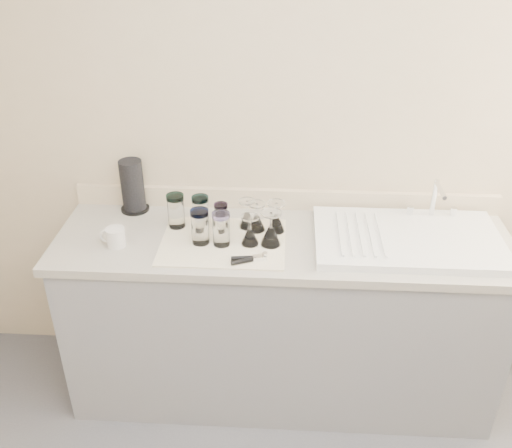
# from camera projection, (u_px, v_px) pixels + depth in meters

# --- Properties ---
(room_envelope) EXTENTS (3.54, 3.50, 2.52)m
(room_envelope) POSITION_uv_depth(u_px,v_px,m) (281.00, 271.00, 1.20)
(room_envelope) COLOR #4F4F54
(room_envelope) RESTS_ON ground
(counter_unit) EXTENTS (2.06, 0.62, 0.90)m
(counter_unit) POSITION_uv_depth(u_px,v_px,m) (281.00, 317.00, 2.79)
(counter_unit) COLOR gray
(counter_unit) RESTS_ON ground
(sink_unit) EXTENTS (0.82, 0.50, 0.22)m
(sink_unit) POSITION_uv_depth(u_px,v_px,m) (408.00, 238.00, 2.53)
(sink_unit) COLOR white
(sink_unit) RESTS_ON counter_unit
(dish_towel) EXTENTS (0.55, 0.42, 0.01)m
(dish_towel) POSITION_uv_depth(u_px,v_px,m) (223.00, 242.00, 2.53)
(dish_towel) COLOR white
(dish_towel) RESTS_ON counter_unit
(tumbler_teal) EXTENTS (0.08, 0.08, 0.16)m
(tumbler_teal) POSITION_uv_depth(u_px,v_px,m) (176.00, 211.00, 2.60)
(tumbler_teal) COLOR white
(tumbler_teal) RESTS_ON dish_towel
(tumbler_cyan) EXTENTS (0.08, 0.08, 0.15)m
(tumbler_cyan) POSITION_uv_depth(u_px,v_px,m) (201.00, 212.00, 2.60)
(tumbler_cyan) COLOR white
(tumbler_cyan) RESTS_ON dish_towel
(tumbler_purple) EXTENTS (0.06, 0.06, 0.12)m
(tumbler_purple) POSITION_uv_depth(u_px,v_px,m) (221.00, 216.00, 2.60)
(tumbler_purple) COLOR white
(tumbler_purple) RESTS_ON dish_towel
(tumbler_blue) EXTENTS (0.08, 0.08, 0.16)m
(tumbler_blue) POSITION_uv_depth(u_px,v_px,m) (200.00, 226.00, 2.48)
(tumbler_blue) COLOR white
(tumbler_blue) RESTS_ON dish_towel
(tumbler_lavender) EXTENTS (0.08, 0.08, 0.16)m
(tumbler_lavender) POSITION_uv_depth(u_px,v_px,m) (221.00, 229.00, 2.47)
(tumbler_lavender) COLOR white
(tumbler_lavender) RESTS_ON dish_towel
(goblet_back_left) EXTENTS (0.08, 0.08, 0.14)m
(goblet_back_left) POSITION_uv_depth(u_px,v_px,m) (257.00, 221.00, 2.59)
(goblet_back_left) COLOR white
(goblet_back_left) RESTS_ON dish_towel
(goblet_back_right) EXTENTS (0.08, 0.08, 0.15)m
(goblet_back_right) POSITION_uv_depth(u_px,v_px,m) (276.00, 221.00, 2.58)
(goblet_back_right) COLOR white
(goblet_back_right) RESTS_ON dish_towel
(goblet_front_left) EXTENTS (0.08, 0.08, 0.14)m
(goblet_front_left) POSITION_uv_depth(u_px,v_px,m) (250.00, 234.00, 2.49)
(goblet_front_left) COLOR white
(goblet_front_left) RESTS_ON dish_towel
(goblet_front_right) EXTENTS (0.09, 0.09, 0.16)m
(goblet_front_right) POSITION_uv_depth(u_px,v_px,m) (271.00, 233.00, 2.48)
(goblet_front_right) COLOR white
(goblet_front_right) RESTS_ON dish_towel
(goblet_extra) EXTENTS (0.08, 0.08, 0.14)m
(goblet_extra) POSITION_uv_depth(u_px,v_px,m) (247.00, 218.00, 2.62)
(goblet_extra) COLOR white
(goblet_extra) RESTS_ON dish_towel
(can_opener) EXTENTS (0.15, 0.08, 0.02)m
(can_opener) POSITION_uv_depth(u_px,v_px,m) (249.00, 259.00, 2.39)
(can_opener) COLOR silver
(can_opener) RESTS_ON dish_towel
(white_mug) EXTENTS (0.12, 0.09, 0.09)m
(white_mug) POSITION_uv_depth(u_px,v_px,m) (115.00, 237.00, 2.49)
(white_mug) COLOR silver
(white_mug) RESTS_ON counter_unit
(paper_towel_roll) EXTENTS (0.14, 0.14, 0.26)m
(paper_towel_roll) POSITION_uv_depth(u_px,v_px,m) (133.00, 186.00, 2.73)
(paper_towel_roll) COLOR black
(paper_towel_roll) RESTS_ON counter_unit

